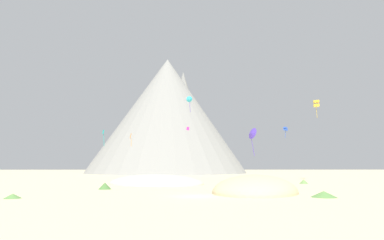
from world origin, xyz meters
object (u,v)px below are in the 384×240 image
at_px(kite_teal_low, 103,135).
at_px(kite_cyan_mid, 189,99).
at_px(kite_magenta_low, 188,129).
at_px(bush_far_left, 304,181).
at_px(bush_near_left, 13,196).
at_px(rock_massif, 169,116).
at_px(bush_low_patch, 324,194).
at_px(kite_blue_low, 285,129).
at_px(kite_gold_mid, 316,104).
at_px(kite_indigo_low, 252,133).
at_px(bush_ridge_crest, 105,186).
at_px(kite_orange_low, 131,137).

bearing_deg(kite_teal_low, kite_cyan_mid, 139.90).
bearing_deg(kite_magenta_low, bush_far_left, -7.60).
bearing_deg(bush_near_left, rock_massif, 84.80).
relative_size(bush_near_left, rock_massif, 0.02).
height_order(bush_low_patch, kite_teal_low, kite_teal_low).
bearing_deg(kite_blue_low, bush_far_left, 134.63).
relative_size(bush_near_left, kite_gold_mid, 0.43).
bearing_deg(kite_magenta_low, kite_teal_low, -84.64).
height_order(bush_near_left, bush_far_left, bush_far_left).
bearing_deg(kite_gold_mid, kite_teal_low, -60.14).
xyz_separation_m(kite_gold_mid, kite_teal_low, (-43.13, -9.42, -7.67)).
distance_m(bush_low_patch, kite_indigo_low, 22.01).
xyz_separation_m(bush_far_left, kite_indigo_low, (-9.62, -4.23, 7.94)).
distance_m(kite_cyan_mid, kite_blue_low, 23.40).
distance_m(bush_ridge_crest, kite_gold_mid, 48.87).
xyz_separation_m(kite_blue_low, kite_magenta_low, (-22.57, 5.14, 0.63)).
height_order(kite_cyan_mid, kite_blue_low, kite_cyan_mid).
relative_size(kite_cyan_mid, kite_gold_mid, 0.93).
height_order(bush_low_patch, rock_massif, rock_massif).
xyz_separation_m(bush_low_patch, kite_cyan_mid, (-13.05, 39.29, 17.37)).
xyz_separation_m(bush_far_left, kite_cyan_mid, (-19.62, 14.79, 17.30)).
height_order(kite_cyan_mid, kite_orange_low, kite_cyan_mid).
bearing_deg(bush_near_left, kite_orange_low, 87.43).
relative_size(bush_ridge_crest, kite_teal_low, 0.58).
xyz_separation_m(bush_near_left, kite_blue_low, (39.84, 43.38, 11.24)).
xyz_separation_m(bush_near_left, kite_cyan_mid, (17.56, 39.84, 17.46)).
xyz_separation_m(bush_far_left, kite_teal_low, (-35.43, 2.67, 8.27)).
bearing_deg(kite_indigo_low, bush_low_patch, -16.73).
relative_size(bush_far_left, kite_magenta_low, 1.68).
bearing_deg(kite_gold_mid, kite_cyan_mid, -78.11).
height_order(bush_far_left, bush_ridge_crest, bush_ridge_crest).
height_order(rock_massif, kite_orange_low, rock_massif).
bearing_deg(kite_cyan_mid, kite_blue_low, -3.35).
bearing_deg(kite_teal_low, rock_massif, -173.33).
height_order(bush_far_left, bush_low_patch, bush_far_left).
bearing_deg(bush_far_left, bush_low_patch, -105.01).
distance_m(kite_cyan_mid, kite_gold_mid, 27.49).
height_order(kite_cyan_mid, kite_magenta_low, kite_cyan_mid).
relative_size(kite_orange_low, kite_indigo_low, 0.74).
distance_m(bush_low_patch, bush_ridge_crest, 27.22).
relative_size(rock_massif, kite_magenta_low, 84.07).
relative_size(bush_low_patch, kite_orange_low, 0.75).
relative_size(bush_low_patch, bush_ridge_crest, 1.50).
xyz_separation_m(bush_low_patch, kite_indigo_low, (-3.05, 20.27, 8.02)).
distance_m(kite_blue_low, kite_teal_low, 41.28).
height_order(bush_far_left, kite_cyan_mid, kite_cyan_mid).
distance_m(kite_magenta_low, kite_teal_low, 26.18).
distance_m(bush_low_patch, rock_massif, 111.05).
bearing_deg(kite_orange_low, bush_far_left, 91.75).
relative_size(kite_cyan_mid, kite_magenta_low, 4.06).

